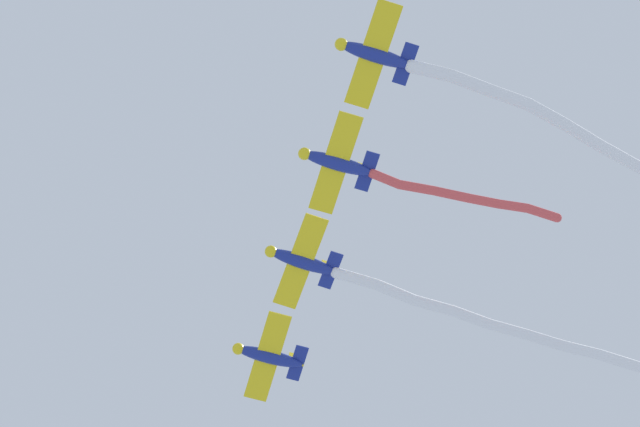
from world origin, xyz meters
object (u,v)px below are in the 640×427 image
object	(u,v)px
airplane_lead	(268,356)
airplane_slot	(374,54)
airplane_right_wing	(336,163)
airplane_left_wing	(301,261)

from	to	relation	value
airplane_lead	airplane_slot	size ratio (longest dim) A/B	1.00
airplane_slot	airplane_lead	bearing A→B (deg)	-89.23
airplane_right_wing	airplane_slot	size ratio (longest dim) A/B	1.00
airplane_lead	airplane_left_wing	bearing A→B (deg)	92.14
airplane_left_wing	airplane_right_wing	xyz separation A→B (m)	(-8.36, 0.47, -0.30)
airplane_right_wing	airplane_slot	xyz separation A→B (m)	(-8.37, 0.47, 0.30)
airplane_left_wing	airplane_right_wing	world-z (taller)	airplane_left_wing
airplane_right_wing	airplane_lead	bearing A→B (deg)	-88.71
airplane_left_wing	airplane_right_wing	distance (m)	8.38
airplane_lead	airplane_slot	bearing A→B (deg)	92.14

